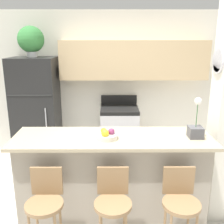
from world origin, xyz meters
TOP-DOWN VIEW (x-y plane):
  - ground_plane at (0.00, 0.00)m, footprint 14.00×14.00m
  - wall_back at (0.15, 2.13)m, footprint 5.60×0.38m
  - counter_bar at (0.00, 0.00)m, footprint 2.08×0.64m
  - refrigerator at (-1.30, 1.82)m, footprint 0.74×0.67m
  - stove_range at (0.14, 1.85)m, footprint 0.65×0.62m
  - bar_stool_left at (-0.62, -0.49)m, footprint 0.34×0.34m
  - bar_stool_mid at (0.00, -0.49)m, footprint 0.34×0.34m
  - bar_stool_right at (0.62, -0.49)m, footprint 0.34×0.34m
  - potted_plant_on_fridge at (-1.30, 1.82)m, footprint 0.43×0.43m
  - orchid_vase at (0.85, -0.03)m, footprint 0.14×0.14m
  - fruit_bowl at (-0.06, -0.06)m, footprint 0.22×0.22m

SIDE VIEW (x-z plane):
  - ground_plane at x=0.00m, z-range 0.00..0.00m
  - stove_range at x=0.14m, z-range -0.07..1.00m
  - counter_bar at x=0.00m, z-range 0.01..1.09m
  - bar_stool_left at x=-0.62m, z-range 0.15..1.08m
  - bar_stool_mid at x=0.00m, z-range 0.15..1.08m
  - bar_stool_right at x=0.62m, z-range 0.15..1.08m
  - refrigerator at x=-1.30m, z-range 0.00..1.78m
  - fruit_bowl at x=-0.06m, z-range 1.06..1.18m
  - orchid_vase at x=0.85m, z-range 0.97..1.40m
  - wall_back at x=0.15m, z-range 0.17..2.72m
  - potted_plant_on_fridge at x=-1.30m, z-range 1.80..2.30m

